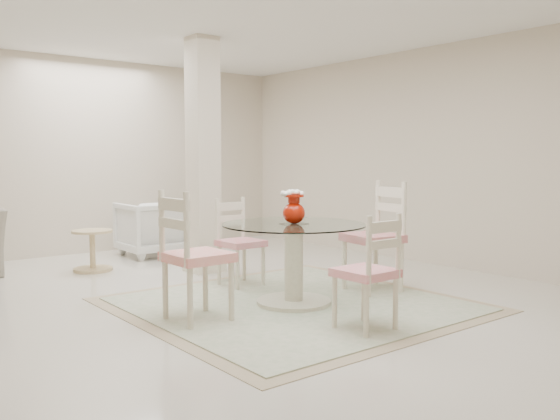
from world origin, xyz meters
TOP-DOWN VIEW (x-y plane):
  - ground at (0.00, 0.00)m, footprint 7.00×7.00m
  - room_shell at (0.00, 0.00)m, footprint 6.02×7.02m
  - column at (0.50, 1.30)m, footprint 0.30×0.30m
  - area_rug at (0.29, -0.59)m, footprint 2.83×2.83m
  - dining_table at (0.29, -0.59)m, footprint 1.28×1.28m
  - red_vase at (0.29, -0.59)m, footprint 0.23×0.20m
  - dining_chair_east at (1.31, -0.68)m, footprint 0.55×0.55m
  - dining_chair_north at (0.37, 0.42)m, footprint 0.41×0.41m
  - dining_chair_west at (-0.73, -0.52)m, footprint 0.48×0.48m
  - dining_chair_south at (0.21, -1.61)m, footprint 0.41×0.41m
  - armchair_white at (0.54, 2.73)m, footprint 0.81×0.84m
  - side_table at (-0.52, 2.14)m, footprint 0.47×0.47m

SIDE VIEW (x-z plane):
  - ground at x=0.00m, z-range 0.00..0.00m
  - area_rug at x=0.29m, z-range 0.00..0.02m
  - side_table at x=-0.52m, z-range -0.02..0.47m
  - armchair_white at x=0.54m, z-range 0.00..0.74m
  - dining_table at x=0.29m, z-range 0.01..0.75m
  - dining_chair_south at x=0.21m, z-range 0.03..1.03m
  - dining_chair_north at x=0.37m, z-range 0.03..1.03m
  - dining_chair_west at x=-0.73m, z-range 0.03..1.21m
  - dining_chair_east at x=1.31m, z-range 0.03..1.24m
  - red_vase at x=0.29m, z-range 0.73..1.04m
  - column at x=0.50m, z-range 0.00..2.70m
  - room_shell at x=0.00m, z-range 0.50..3.21m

